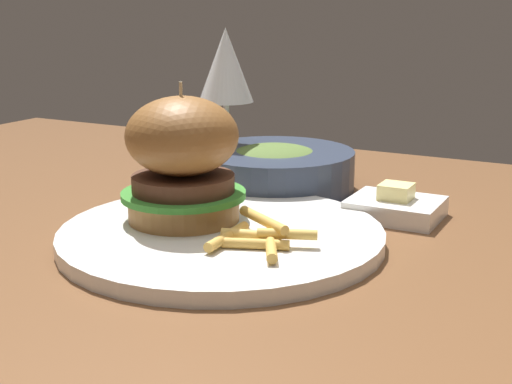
{
  "coord_description": "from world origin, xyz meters",
  "views": [
    {
      "loc": [
        0.34,
        -0.61,
        0.95
      ],
      "look_at": [
        0.04,
        -0.05,
        0.78
      ],
      "focal_mm": 50.0,
      "sensor_mm": 36.0,
      "label": 1
    }
  ],
  "objects_px": {
    "main_plate": "(222,235)",
    "butter_dish": "(395,207)",
    "burger_sandwich": "(183,159)",
    "soup_bowl": "(274,168)",
    "wine_glass": "(226,72)"
  },
  "relations": [
    {
      "from": "main_plate",
      "to": "soup_bowl",
      "type": "distance_m",
      "value": 0.21
    },
    {
      "from": "burger_sandwich",
      "to": "soup_bowl",
      "type": "relative_size",
      "value": 0.69
    },
    {
      "from": "butter_dish",
      "to": "soup_bowl",
      "type": "relative_size",
      "value": 0.48
    },
    {
      "from": "main_plate",
      "to": "burger_sandwich",
      "type": "relative_size",
      "value": 2.28
    },
    {
      "from": "wine_glass",
      "to": "butter_dish",
      "type": "height_order",
      "value": "wine_glass"
    },
    {
      "from": "main_plate",
      "to": "wine_glass",
      "type": "bearing_deg",
      "value": 119.1
    },
    {
      "from": "burger_sandwich",
      "to": "butter_dish",
      "type": "height_order",
      "value": "burger_sandwich"
    },
    {
      "from": "burger_sandwich",
      "to": "wine_glass",
      "type": "relative_size",
      "value": 0.7
    },
    {
      "from": "butter_dish",
      "to": "main_plate",
      "type": "bearing_deg",
      "value": -127.72
    },
    {
      "from": "main_plate",
      "to": "wine_glass",
      "type": "xyz_separation_m",
      "value": [
        -0.11,
        0.21,
        0.13
      ]
    },
    {
      "from": "wine_glass",
      "to": "butter_dish",
      "type": "xyz_separation_m",
      "value": [
        0.23,
        -0.05,
        -0.12
      ]
    },
    {
      "from": "soup_bowl",
      "to": "main_plate",
      "type": "bearing_deg",
      "value": -76.99
    },
    {
      "from": "burger_sandwich",
      "to": "soup_bowl",
      "type": "xyz_separation_m",
      "value": [
        -0.0,
        0.19,
        -0.05
      ]
    },
    {
      "from": "main_plate",
      "to": "butter_dish",
      "type": "xyz_separation_m",
      "value": [
        0.12,
        0.15,
        0.0
      ]
    },
    {
      "from": "wine_glass",
      "to": "soup_bowl",
      "type": "distance_m",
      "value": 0.13
    }
  ]
}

